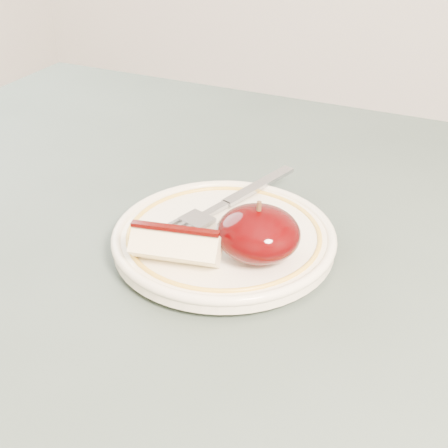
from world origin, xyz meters
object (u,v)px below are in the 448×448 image
at_px(table, 157,336).
at_px(plate, 224,237).
at_px(apple_half, 258,233).
at_px(fork, 225,204).

bearing_deg(table, plate, 39.72).
distance_m(table, apple_half, 0.16).
height_order(apple_half, fork, apple_half).
bearing_deg(fork, apple_half, -119.74).
xyz_separation_m(table, apple_half, (0.09, 0.02, 0.13)).
bearing_deg(plate, apple_half, -26.12).
height_order(table, apple_half, apple_half).
height_order(plate, fork, fork).
bearing_deg(table, apple_half, 13.76).
relative_size(table, apple_half, 12.62).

